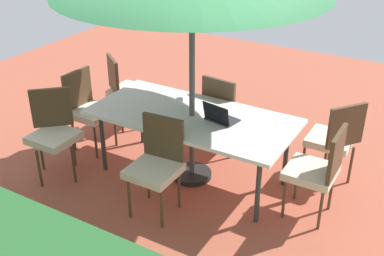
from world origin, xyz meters
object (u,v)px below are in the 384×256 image
at_px(cup, 180,102).
at_px(chair_north, 157,162).
at_px(chair_southeast, 125,88).
at_px(laptop, 220,117).
at_px(dining_table, 192,119).
at_px(chair_east, 88,107).
at_px(chair_southwest, 335,137).
at_px(chair_south, 225,109).
at_px(chair_northeast, 53,130).
at_px(chair_west, 318,168).

bearing_deg(cup, chair_north, 106.44).
relative_size(chair_southeast, laptop, 2.72).
xyz_separation_m(dining_table, chair_east, (1.43, 0.04, -0.17)).
relative_size(chair_east, chair_southwest, 1.00).
xyz_separation_m(chair_east, chair_south, (-1.46, -0.77, 0.00)).
relative_size(chair_south, chair_north, 1.00).
height_order(chair_east, chair_north, same).
bearing_deg(laptop, chair_east, 12.66).
distance_m(chair_southeast, laptop, 1.86).
bearing_deg(chair_northeast, cup, -6.00).
bearing_deg(chair_southeast, chair_southwest, -141.89).
bearing_deg(chair_north, chair_south, 84.83).
xyz_separation_m(dining_table, chair_north, (-0.00, 0.68, -0.17)).
relative_size(dining_table, chair_south, 2.23).
bearing_deg(laptop, chair_west, -170.13).
distance_m(dining_table, chair_north, 0.71).
relative_size(chair_west, laptop, 2.72).
relative_size(chair_west, chair_southwest, 1.00).
distance_m(chair_south, chair_southwest, 1.33).
bearing_deg(chair_northeast, chair_southwest, -15.65).
height_order(dining_table, chair_west, chair_west).
relative_size(chair_east, laptop, 2.72).
relative_size(chair_northeast, chair_southwest, 1.00).
height_order(dining_table, chair_north, chair_north).
distance_m(chair_east, chair_southwest, 2.88).
bearing_deg(chair_southeast, chair_east, 125.49).
bearing_deg(chair_south, chair_southwest, -175.15).
relative_size(chair_northeast, chair_north, 1.00).
bearing_deg(chair_north, chair_northeast, 176.31).
bearing_deg(chair_east, chair_southeast, -0.28).
height_order(chair_south, laptop, laptop).
relative_size(chair_north, laptop, 2.72).
distance_m(chair_east, chair_west, 2.82).
xyz_separation_m(chair_southwest, chair_north, (1.35, 1.38, 0.00)).
xyz_separation_m(chair_southeast, chair_north, (-1.41, 1.35, 0.00)).
relative_size(dining_table, chair_east, 2.23).
height_order(dining_table, chair_northeast, chair_northeast).
bearing_deg(chair_northeast, chair_west, -28.56).
distance_m(dining_table, cup, 0.29).
bearing_deg(chair_north, chair_southwest, 41.46).
xyz_separation_m(chair_southwest, laptop, (1.03, 0.68, 0.27)).
xyz_separation_m(chair_west, laptop, (1.06, -0.02, 0.27)).
bearing_deg(dining_table, chair_northeast, 27.16).
xyz_separation_m(chair_southwest, cup, (1.59, 0.56, 0.26)).
bearing_deg(laptop, chair_northeast, 33.77).
bearing_deg(cup, chair_south, -114.53).
bearing_deg(chair_south, chair_north, 95.23).
relative_size(chair_east, chair_north, 1.00).
xyz_separation_m(dining_table, chair_southwest, (-1.35, -0.69, -0.17)).
height_order(chair_southeast, chair_south, same).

